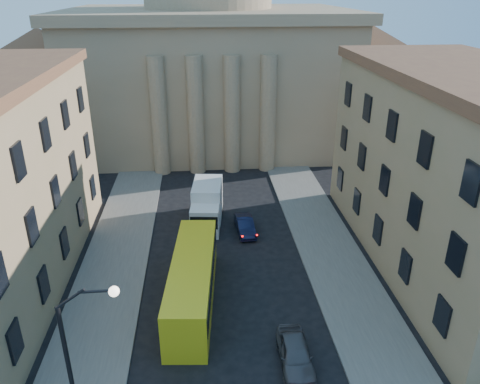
{
  "coord_description": "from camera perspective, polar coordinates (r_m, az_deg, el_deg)",
  "views": [
    {
      "loc": [
        -1.54,
        -7.75,
        19.78
      ],
      "look_at": [
        0.92,
        20.32,
        7.23
      ],
      "focal_mm": 35.0,
      "sensor_mm": 36.0,
      "label": 1
    }
  ],
  "objects": [
    {
      "name": "city_bus",
      "position": [
        31.82,
        -5.81,
        -10.65
      ],
      "size": [
        3.59,
        11.74,
        3.26
      ],
      "rotation": [
        0.0,
        0.0,
        -0.08
      ],
      "color": "gold",
      "rests_on": "ground"
    },
    {
      "name": "church",
      "position": [
        63.73,
        -3.75,
        16.84
      ],
      "size": [
        68.02,
        28.76,
        36.6
      ],
      "color": "#907758",
      "rests_on": "ground"
    },
    {
      "name": "sidewalk_left",
      "position": [
        33.16,
        -16.55,
        -13.62
      ],
      "size": [
        5.0,
        60.0,
        0.15
      ],
      "primitive_type": "cube",
      "color": "#585651",
      "rests_on": "ground"
    },
    {
      "name": "car_right_far",
      "position": [
        27.99,
        6.75,
        -19.02
      ],
      "size": [
        1.89,
        4.5,
        1.52
      ],
      "primitive_type": "imported",
      "rotation": [
        0.0,
        0.0,
        -0.02
      ],
      "color": "#46464B",
      "rests_on": "ground"
    },
    {
      "name": "car_right_distant",
      "position": [
        40.57,
        0.61,
        -4.11
      ],
      "size": [
        1.67,
        4.09,
        1.32
      ],
      "primitive_type": "imported",
      "rotation": [
        0.0,
        0.0,
        0.07
      ],
      "color": "black",
      "rests_on": "ground"
    },
    {
      "name": "building_right",
      "position": [
        37.17,
        25.3,
        2.2
      ],
      "size": [
        11.6,
        26.6,
        14.7
      ],
      "color": "#9B7C5B",
      "rests_on": "ground"
    },
    {
      "name": "box_truck",
      "position": [
        41.96,
        -4.06,
        -1.67
      ],
      "size": [
        3.09,
        6.51,
        3.46
      ],
      "rotation": [
        0.0,
        0.0,
        -0.1
      ],
      "color": "silver",
      "rests_on": "ground"
    },
    {
      "name": "street_lamp",
      "position": [
        22.08,
        -18.91,
        -18.62
      ],
      "size": [
        2.62,
        0.44,
        8.83
      ],
      "color": "black",
      "rests_on": "ground"
    },
    {
      "name": "sidewalk_right",
      "position": [
        33.94,
        13.52,
        -12.26
      ],
      "size": [
        5.0,
        60.0,
        0.15
      ],
      "primitive_type": "cube",
      "color": "#585651",
      "rests_on": "ground"
    }
  ]
}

